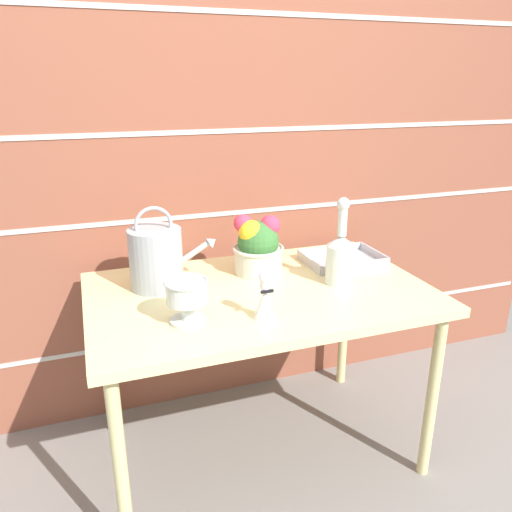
% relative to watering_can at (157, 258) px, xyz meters
% --- Properties ---
extents(ground_plane, '(12.00, 12.00, 0.00)m').
position_rel_watering_can_xyz_m(ground_plane, '(0.36, -0.15, -0.86)').
color(ground_plane, gray).
extents(brick_wall, '(3.60, 0.08, 2.20)m').
position_rel_watering_can_xyz_m(brick_wall, '(0.36, 0.36, 0.24)').
color(brick_wall, brown).
rests_on(brick_wall, ground_plane).
extents(patio_table, '(1.27, 0.80, 0.74)m').
position_rel_watering_can_xyz_m(patio_table, '(0.36, -0.15, -0.19)').
color(patio_table, beige).
rests_on(patio_table, ground_plane).
extents(watering_can, '(0.34, 0.20, 0.32)m').
position_rel_watering_can_xyz_m(watering_can, '(0.00, 0.00, 0.00)').
color(watering_can, '#9EA3A8').
rests_on(watering_can, patio_table).
extents(crystal_pedestal_bowl, '(0.14, 0.14, 0.15)m').
position_rel_watering_can_xyz_m(crystal_pedestal_bowl, '(0.04, -0.32, -0.03)').
color(crystal_pedestal_bowl, silver).
rests_on(crystal_pedestal_bowl, patio_table).
extents(flower_planter, '(0.21, 0.21, 0.24)m').
position_rel_watering_can_xyz_m(flower_planter, '(0.41, 0.02, -0.01)').
color(flower_planter, beige).
rests_on(flower_planter, patio_table).
extents(glass_decanter, '(0.11, 0.11, 0.34)m').
position_rel_watering_can_xyz_m(glass_decanter, '(0.67, -0.19, -0.01)').
color(glass_decanter, silver).
rests_on(glass_decanter, patio_table).
extents(figurine_vase, '(0.08, 0.08, 0.17)m').
position_rel_watering_can_xyz_m(figurine_vase, '(0.29, -0.39, -0.05)').
color(figurine_vase, white).
rests_on(figurine_vase, patio_table).
extents(wire_tray, '(0.33, 0.24, 0.04)m').
position_rel_watering_can_xyz_m(wire_tray, '(0.79, 0.01, -0.11)').
color(wire_tray, '#B7B7BC').
rests_on(wire_tray, patio_table).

